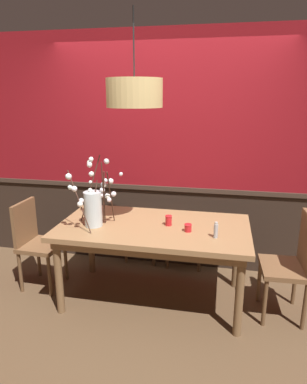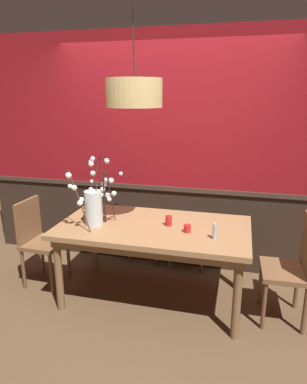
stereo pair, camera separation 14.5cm
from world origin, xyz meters
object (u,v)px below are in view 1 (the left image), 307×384
object	(u,v)px
chair_far_side_left	(145,215)
chair_head_east_end	(293,261)
dining_table	(154,234)
chair_far_side_right	(187,221)
chair_head_west_end	(35,239)
pendant_lamp	(134,93)
condiment_bottle	(216,230)
candle_holder_nearer_center	(169,220)
candle_holder_nearer_edge	(188,228)
vase_with_blossoms	(94,206)

from	to	relation	value
chair_far_side_left	chair_head_east_end	xyz separation A→B (m)	(1.55, -0.94, 0.02)
dining_table	chair_far_side_right	world-z (taller)	chair_far_side_right
chair_head_west_end	pendant_lamp	bearing A→B (deg)	-4.98
dining_table	condiment_bottle	xyz separation A→B (m)	(0.58, -0.18, 0.15)
candle_holder_nearer_center	condiment_bottle	world-z (taller)	condiment_bottle
candle_holder_nearer_edge	candle_holder_nearer_center	bearing A→B (deg)	149.36
dining_table	pendant_lamp	size ratio (longest dim) A/B	2.29
dining_table	chair_head_east_end	distance (m)	1.27
candle_holder_nearer_center	pendant_lamp	size ratio (longest dim) A/B	0.12
chair_head_east_end	chair_far_side_right	size ratio (longest dim) A/B	1.09
vase_with_blossoms	dining_table	bearing A→B (deg)	12.34
chair_head_west_end	candle_holder_nearer_edge	size ratio (longest dim) A/B	13.05
chair_far_side_right	dining_table	bearing A→B (deg)	-103.76
chair_head_west_end	candle_holder_nearer_center	xyz separation A→B (m)	(1.39, 0.01, 0.31)
candle_holder_nearer_edge	chair_far_side_left	bearing A→B (deg)	121.71
chair_head_west_end	vase_with_blossoms	world-z (taller)	vase_with_blossoms
chair_head_east_end	pendant_lamp	bearing A→B (deg)	-177.42
vase_with_blossoms	candle_holder_nearer_edge	xyz separation A→B (m)	(0.87, 0.03, -0.16)
chair_head_east_end	vase_with_blossoms	distance (m)	1.85
dining_table	candle_holder_nearer_edge	bearing A→B (deg)	-15.10
vase_with_blossoms	pendant_lamp	bearing A→B (deg)	5.15
chair_head_west_end	condiment_bottle	world-z (taller)	condiment_bottle
pendant_lamp	chair_far_side_right	bearing A→B (deg)	69.58
chair_head_east_end	pendant_lamp	world-z (taller)	pendant_lamp
chair_head_west_end	candle_holder_nearer_center	distance (m)	1.42
chair_head_east_end	condiment_bottle	xyz separation A→B (m)	(-0.68, -0.16, 0.30)
condiment_bottle	candle_holder_nearer_edge	bearing A→B (deg)	159.30
vase_with_blossoms	pendant_lamp	xyz separation A→B (m)	(0.39, 0.04, 1.00)
chair_head_west_end	pendant_lamp	xyz separation A→B (m)	(1.10, -0.10, 1.45)
dining_table	candle_holder_nearer_center	distance (m)	0.19
chair_head_west_end	chair_far_side_right	xyz separation A→B (m)	(1.47, 0.88, -0.02)
chair_head_west_end	pendant_lamp	world-z (taller)	pendant_lamp
chair_far_side_right	candle_holder_nearer_center	bearing A→B (deg)	-95.30
dining_table	chair_far_side_left	distance (m)	0.98
vase_with_blossoms	pendant_lamp	world-z (taller)	pendant_lamp
chair_far_side_right	condiment_bottle	bearing A→B (deg)	-71.55
chair_far_side_left	vase_with_blossoms	bearing A→B (deg)	-103.19
candle_holder_nearer_edge	pendant_lamp	xyz separation A→B (m)	(-0.48, 0.01, 1.16)
vase_with_blossoms	pendant_lamp	distance (m)	1.07
vase_with_blossoms	candle_holder_nearer_center	xyz separation A→B (m)	(0.68, 0.14, -0.15)
chair_head_east_end	chair_far_side_left	bearing A→B (deg)	148.69
condiment_bottle	candle_holder_nearer_center	bearing A→B (deg)	154.71
dining_table	chair_head_west_end	bearing A→B (deg)	179.37
chair_head_east_end	vase_with_blossoms	size ratio (longest dim) A/B	1.51
chair_far_side_left	chair_head_west_end	distance (m)	1.32
chair_far_side_right	chair_far_side_left	bearing A→B (deg)	176.67
chair_far_side_left	candle_holder_nearer_center	distance (m)	1.04
chair_head_east_end	pendant_lamp	xyz separation A→B (m)	(-1.40, -0.06, 1.42)
condiment_bottle	chair_head_west_end	bearing A→B (deg)	173.86
candle_holder_nearer_center	vase_with_blossoms	bearing A→B (deg)	-168.07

